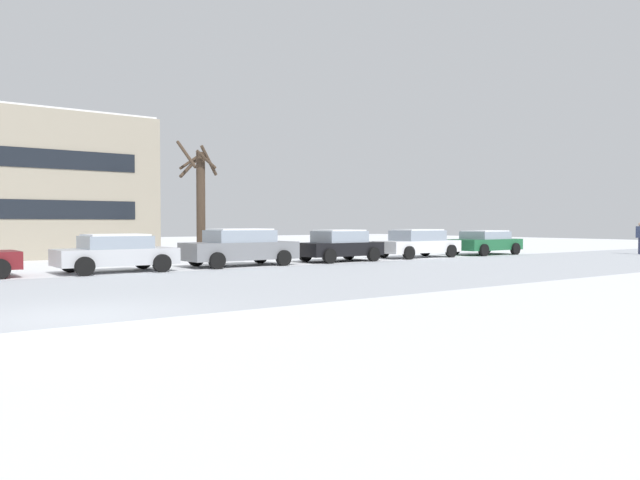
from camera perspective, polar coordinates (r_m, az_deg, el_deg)
name	(u,v)px	position (r m, az deg, el deg)	size (l,w,h in m)	color
ground_plane	(73,318)	(12.03, -22.39, -6.82)	(120.00, 120.00, 0.00)	white
road_surface	(31,296)	(15.84, -25.66, -4.84)	(80.00, 9.84, 0.00)	#B7BCC4
parked_car_silver	(116,253)	(22.38, -18.78, -1.13)	(4.07, 2.15, 1.35)	silver
parked_car_gray	(240,247)	(24.46, -7.59, -0.66)	(4.61, 2.13, 1.51)	slate
parked_car_black	(339,245)	(27.15, 1.86, -0.51)	(3.88, 2.05, 1.43)	black
parked_car_white	(417,243)	(30.55, 9.22, -0.29)	(4.60, 2.05, 1.42)	white
parked_car_green	(485,242)	(34.17, 15.38, -0.18)	(4.17, 2.20, 1.33)	#1E6038
pedestrian_crossing	(640,236)	(37.78, 28.07, 0.37)	(0.50, 0.44, 1.77)	#2D334C
tree_far_left	(200,200)	(27.30, -11.31, 3.76)	(1.66, 1.83, 5.39)	#423326
building_far_left	(2,187)	(35.13, -27.92, 4.47)	(13.46, 9.13, 7.20)	#9E937F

